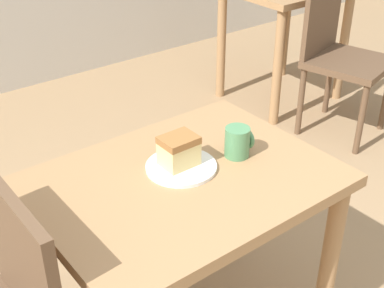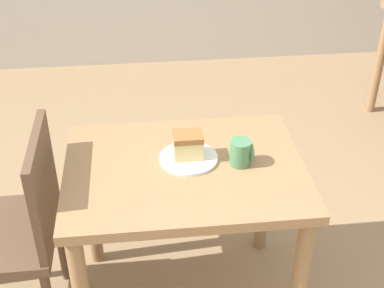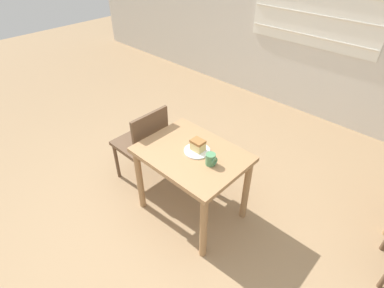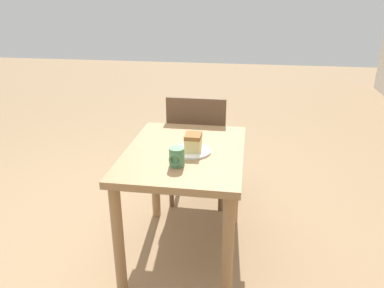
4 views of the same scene
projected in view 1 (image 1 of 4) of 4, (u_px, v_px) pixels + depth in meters
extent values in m
cube|color=#9E754C|center=(185.00, 182.00, 1.63)|extent=(0.89, 0.67, 0.04)
cylinder|color=#9E754C|center=(329.00, 266.00, 1.82)|extent=(0.06, 0.06, 0.68)
cylinder|color=#9E754C|center=(40.00, 273.00, 1.79)|extent=(0.06, 0.06, 0.68)
cylinder|color=#9E754C|center=(220.00, 189.00, 2.21)|extent=(0.06, 0.06, 0.68)
cylinder|color=#9E754C|center=(278.00, 69.00, 3.25)|extent=(0.06, 0.06, 0.74)
cylinder|color=#9E754C|center=(343.00, 47.00, 3.58)|extent=(0.06, 0.06, 0.74)
cylinder|color=#9E754C|center=(221.00, 45.00, 3.61)|extent=(0.06, 0.06, 0.74)
cylinder|color=#9E754C|center=(286.00, 28.00, 3.94)|extent=(0.06, 0.06, 0.74)
cube|color=brown|center=(23.00, 261.00, 1.35)|extent=(0.03, 0.42, 0.41)
cube|color=brown|center=(350.00, 63.00, 3.12)|extent=(0.53, 0.53, 0.04)
cylinder|color=brown|center=(361.00, 120.00, 3.01)|extent=(0.04, 0.04, 0.43)
cylinder|color=brown|center=(301.00, 102.00, 3.21)|extent=(0.04, 0.04, 0.43)
cylinder|color=brown|center=(329.00, 82.00, 3.47)|extent=(0.04, 0.04, 0.43)
cube|color=brown|center=(322.00, 18.00, 3.11)|extent=(0.41, 0.13, 0.41)
cylinder|color=white|center=(181.00, 167.00, 1.65)|extent=(0.22, 0.22, 0.01)
cube|color=#E0C67F|center=(179.00, 154.00, 1.64)|extent=(0.11, 0.09, 0.07)
cube|color=#936033|center=(179.00, 140.00, 1.61)|extent=(0.11, 0.09, 0.02)
cylinder|color=#4C8456|center=(237.00, 142.00, 1.70)|extent=(0.08, 0.08, 0.10)
torus|color=#4C8456|center=(246.00, 138.00, 1.72)|extent=(0.01, 0.07, 0.07)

